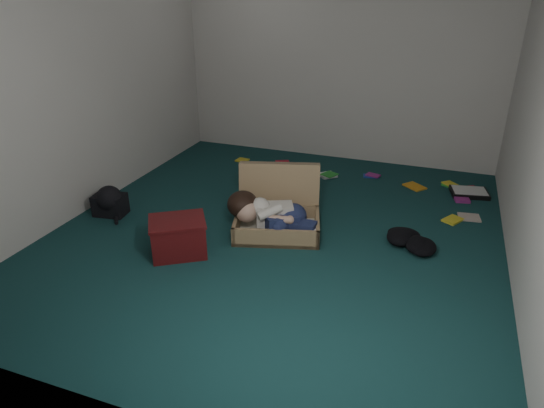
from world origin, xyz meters
The scene contains 11 objects.
floor centered at (0.00, 0.00, 0.00)m, with size 4.50×4.50×0.00m, color #143B3C.
wall_back centered at (0.00, 2.25, 1.30)m, with size 4.50×4.50×0.00m, color silver.
wall_front centered at (0.00, -2.25, 1.30)m, with size 4.50×4.50×0.00m, color silver.
wall_left centered at (-2.00, 0.00, 1.30)m, with size 4.50×4.50×0.00m, color silver.
suitcase centered at (-0.03, 0.11, 0.17)m, with size 0.96×0.94×0.57m.
person centered at (-0.03, -0.10, 0.22)m, with size 0.87×0.43×0.35m.
maroon_bin centered at (-0.66, -0.67, 0.16)m, with size 0.59×0.56×0.32m.
backpack centered at (-1.70, -0.23, 0.12)m, with size 0.38×0.31×0.23m, color black, non-canonical shape.
clothing_pile centered at (1.18, 0.19, 0.07)m, with size 0.41×0.33×0.13m, color black, non-canonical shape.
paper_tray centered at (1.70, 1.53, 0.03)m, with size 0.44×0.36×0.05m.
book_scatter centered at (0.68, 1.47, 0.01)m, with size 2.98×1.19×0.02m.
Camera 1 is at (1.34, -3.80, 2.16)m, focal length 32.00 mm.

